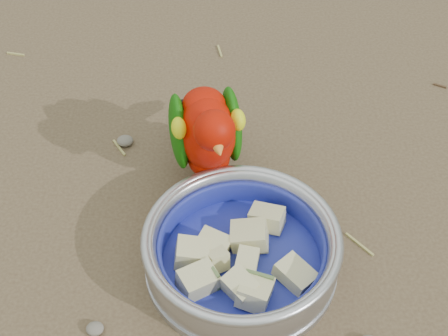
# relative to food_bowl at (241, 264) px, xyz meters

# --- Properties ---
(ground) EXTENTS (60.00, 60.00, 0.00)m
(ground) POSITION_rel_food_bowl_xyz_m (-0.07, 0.03, -0.01)
(ground) COLOR brown
(food_bowl) EXTENTS (0.23, 0.23, 0.02)m
(food_bowl) POSITION_rel_food_bowl_xyz_m (0.00, 0.00, 0.00)
(food_bowl) COLOR #B2B2BA
(food_bowl) RESTS_ON ground
(bowl_wall) EXTENTS (0.23, 0.23, 0.04)m
(bowl_wall) POSITION_rel_food_bowl_xyz_m (0.00, 0.00, 0.03)
(bowl_wall) COLOR #B2B2BA
(bowl_wall) RESTS_ON food_bowl
(fruit_wedges) EXTENTS (0.14, 0.14, 0.03)m
(fruit_wedges) POSITION_rel_food_bowl_xyz_m (0.00, 0.00, 0.02)
(fruit_wedges) COLOR beige
(fruit_wedges) RESTS_ON food_bowl
(lory_parrot) EXTENTS (0.13, 0.21, 0.16)m
(lory_parrot) POSITION_rel_food_bowl_xyz_m (-0.04, 0.14, 0.07)
(lory_parrot) COLOR #AC0F01
(lory_parrot) RESTS_ON ground
(ground_debris) EXTENTS (0.90, 0.80, 0.01)m
(ground_debris) POSITION_rel_food_bowl_xyz_m (-0.05, 0.13, -0.01)
(ground_debris) COLOR tan
(ground_debris) RESTS_ON ground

